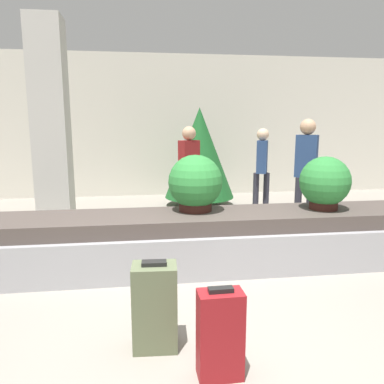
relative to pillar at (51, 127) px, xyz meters
name	(u,v)px	position (x,y,z in m)	size (l,w,h in m)	color
ground_plane	(220,342)	(1.90, -3.43, -1.60)	(18.00, 18.00, 0.00)	gray
back_wall	(165,126)	(1.90, 2.74, 0.00)	(18.00, 0.06, 3.20)	beige
carousel	(192,241)	(1.90, -1.85, -1.29)	(6.12, 0.95, 0.64)	#9E9EA3
pillar	(51,127)	(0.00, 0.00, 0.00)	(0.50, 0.50, 3.20)	beige
suitcase_0	(220,334)	(1.82, -3.81, -1.30)	(0.30, 0.18, 0.63)	maroon
suitcase_2	(155,306)	(1.41, -3.42, -1.27)	(0.34, 0.26, 0.68)	#5B6647
potted_plant_0	(195,184)	(1.96, -1.71, -0.64)	(0.64, 0.64, 0.66)	#381914
potted_plant_1	(325,183)	(3.51, -1.84, -0.64)	(0.60, 0.60, 0.64)	#381914
traveler_0	(306,164)	(3.88, -0.48, -0.56)	(0.37, 0.33, 1.73)	#282833
traveler_1	(189,167)	(2.12, 0.08, -0.64)	(0.37, 0.32, 1.61)	#282833
traveler_2	(262,164)	(3.55, 0.66, -0.67)	(0.31, 0.36, 1.57)	#282833
decorated_tree	(199,153)	(2.51, 1.44, -0.52)	(1.40, 1.40, 1.97)	#4C331E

